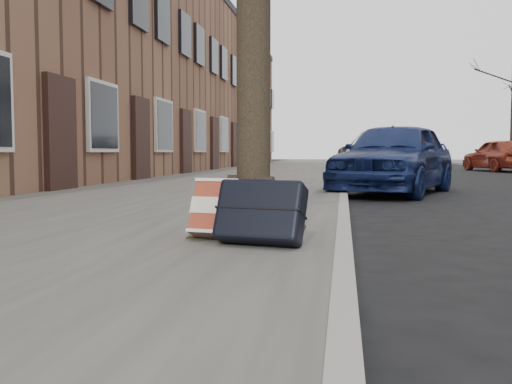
# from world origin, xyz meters

# --- Properties ---
(near_sidewalk) EXTENTS (5.00, 70.00, 0.12)m
(near_sidewalk) POSITION_xyz_m (-3.70, 15.00, 0.06)
(near_sidewalk) COLOR #65635B
(near_sidewalk) RESTS_ON ground
(house_near) EXTENTS (6.80, 40.00, 7.00)m
(house_near) POSITION_xyz_m (-9.60, 16.00, 3.50)
(house_near) COLOR brown
(house_near) RESTS_ON ground
(dirt_patch) EXTENTS (0.85, 0.85, 0.02)m
(dirt_patch) POSITION_xyz_m (-2.00, 1.20, 0.13)
(dirt_patch) COLOR black
(dirt_patch) RESTS_ON near_sidewalk
(suitcase_red) EXTENTS (0.63, 0.42, 0.45)m
(suitcase_red) POSITION_xyz_m (-2.07, 0.78, 0.35)
(suitcase_red) COLOR maroon
(suitcase_red) RESTS_ON near_sidewalk
(suitcase_navy) EXTENTS (0.68, 0.48, 0.48)m
(suitcase_navy) POSITION_xyz_m (-1.83, 0.57, 0.36)
(suitcase_navy) COLOR black
(suitcase_navy) RESTS_ON near_sidewalk
(car_near_front) EXTENTS (2.86, 4.30, 1.36)m
(car_near_front) POSITION_xyz_m (-0.31, 7.53, 0.68)
(car_near_front) COLOR navy
(car_near_front) RESTS_ON ground
(car_near_mid) EXTENTS (2.63, 4.73, 1.48)m
(car_near_mid) POSITION_xyz_m (0.09, 16.01, 0.74)
(car_near_mid) COLOR #A6AAAE
(car_near_mid) RESTS_ON ground
(car_near_back) EXTENTS (3.13, 5.64, 1.49)m
(car_near_back) POSITION_xyz_m (-0.03, 21.26, 0.75)
(car_near_back) COLOR #3A3A3F
(car_near_back) RESTS_ON ground
(car_far_back) EXTENTS (2.43, 4.14, 1.32)m
(car_far_back) POSITION_xyz_m (4.94, 20.90, 0.66)
(car_far_back) COLOR maroon
(car_far_back) RESTS_ON ground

